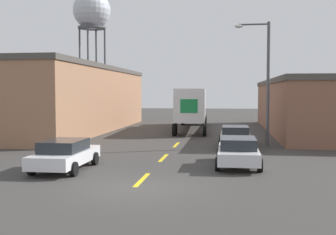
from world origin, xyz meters
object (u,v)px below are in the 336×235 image
water_tower (92,12)px  street_lamp (264,75)px  semi_truck (192,105)px  parked_car_right_mid (235,136)px  parked_car_right_near (238,151)px  parked_car_left_near (65,154)px

water_tower → street_lamp: bearing=-57.0°
semi_truck → parked_car_right_mid: size_ratio=3.23×
water_tower → semi_truck: bearing=-53.0°
parked_car_right_mid → water_tower: (-21.45, 36.43, 15.32)m
semi_truck → parked_car_right_mid: (3.86, -13.08, -1.60)m
semi_truck → parked_car_right_near: size_ratio=3.23×
parked_car_right_mid → water_tower: water_tower is taller
semi_truck → street_lamp: size_ratio=1.84×
parked_car_left_near → parked_car_right_mid: same height
semi_truck → parked_car_right_near: semi_truck is taller
parked_car_left_near → street_lamp: bearing=44.8°
semi_truck → parked_car_left_near: semi_truck is taller
parked_car_right_near → parked_car_left_near: size_ratio=1.00×
parked_car_right_mid → street_lamp: size_ratio=0.57×
parked_car_left_near → parked_car_right_mid: size_ratio=1.00×
parked_car_right_near → water_tower: size_ratio=0.24×
semi_truck → parked_car_right_mid: bearing=-76.2°
parked_car_left_near → semi_truck: bearing=79.7°
semi_truck → street_lamp: bearing=-68.2°
semi_truck → water_tower: size_ratio=0.77×
street_lamp → water_tower: bearing=123.0°
semi_truck → parked_car_left_near: bearing=-102.9°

